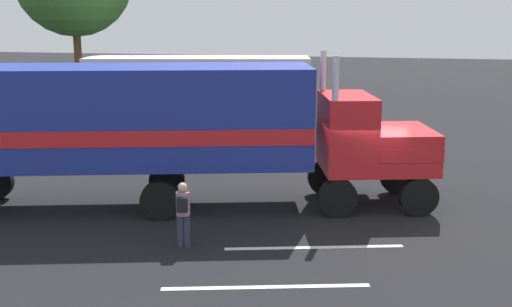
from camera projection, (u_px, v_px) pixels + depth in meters
ground_plane at (361, 207)px, 18.55m from camera, size 120.00×120.00×0.00m
lane_stripe_near at (314, 247)px, 15.40m from camera, size 4.30×1.26×0.01m
lane_stripe_mid at (266, 287)px, 13.20m from camera, size 4.30×1.24×0.01m
semi_truck at (165, 123)px, 17.98m from camera, size 14.32×6.08×4.50m
person_bystander at (183, 212)px, 15.27m from camera, size 0.36×0.47×1.63m
parked_bus at (198, 84)px, 31.30m from camera, size 11.29×4.64×3.40m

